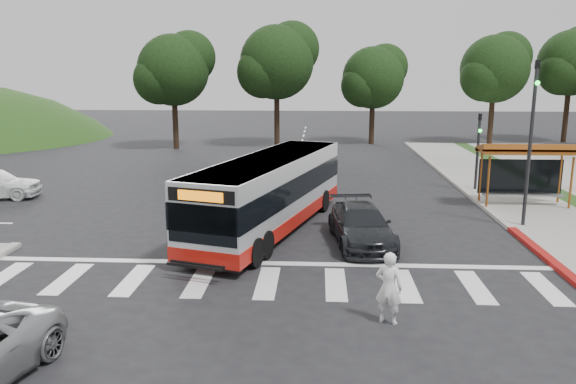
{
  "coord_description": "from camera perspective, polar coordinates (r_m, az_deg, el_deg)",
  "views": [
    {
      "loc": [
        1.45,
        -20.46,
        6.05
      ],
      "look_at": [
        0.32,
        0.28,
        1.6
      ],
      "focal_mm": 35.0,
      "sensor_mm": 36.0,
      "label": 1
    }
  ],
  "objects": [
    {
      "name": "pedestrian",
      "position": [
        14.06,
        10.2,
        -9.55
      ],
      "size": [
        0.78,
        0.65,
        1.82
      ],
      "primitive_type": "imported",
      "rotation": [
        0.0,
        0.0,
        2.77
      ],
      "color": "white",
      "rests_on": "ground"
    },
    {
      "name": "dark_sedan",
      "position": [
        20.26,
        7.43,
        -3.36
      ],
      "size": [
        2.48,
        4.94,
        1.38
      ],
      "primitive_type": "imported",
      "rotation": [
        0.0,
        0.0,
        0.12
      ],
      "color": "#222427",
      "rests_on": "ground"
    },
    {
      "name": "tree_ne_a",
      "position": [
        50.69,
        20.33,
        11.74
      ],
      "size": [
        6.16,
        5.74,
        9.3
      ],
      "color": "black",
      "rests_on": "parking_lot"
    },
    {
      "name": "tree_north_b",
      "position": [
        48.75,
        8.73,
        11.5
      ],
      "size": [
        5.72,
        5.33,
        8.43
      ],
      "color": "black",
      "rests_on": "ground"
    },
    {
      "name": "tree_north_a",
      "position": [
        46.66,
        -1.05,
        13.16
      ],
      "size": [
        6.6,
        6.15,
        10.17
      ],
      "color": "black",
      "rests_on": "ground"
    },
    {
      "name": "traffic_signal_ne_tall",
      "position": [
        23.52,
        23.5,
        5.8
      ],
      "size": [
        0.18,
        0.37,
        6.5
      ],
      "color": "black",
      "rests_on": "ground"
    },
    {
      "name": "traffic_signal_ne_short",
      "position": [
        30.29,
        18.76,
        4.68
      ],
      "size": [
        0.18,
        0.37,
        4.0
      ],
      "color": "black",
      "rests_on": "ground"
    },
    {
      "name": "curb_east_red",
      "position": [
        20.82,
        24.35,
        -5.69
      ],
      "size": [
        0.32,
        6.0,
        0.15
      ],
      "primitive_type": "cube",
      "color": "maroon",
      "rests_on": "ground"
    },
    {
      "name": "bus_shelter",
      "position": [
        27.48,
        23.02,
        3.39
      ],
      "size": [
        4.2,
        1.6,
        2.86
      ],
      "color": "#914A18",
      "rests_on": "sidewalk_east"
    },
    {
      "name": "tree_ne_b",
      "position": [
        54.97,
        26.89,
        11.73
      ],
      "size": [
        6.16,
        5.74,
        10.02
      ],
      "color": "black",
      "rests_on": "ground"
    },
    {
      "name": "ground",
      "position": [
        21.39,
        -0.9,
        -4.34
      ],
      "size": [
        140.0,
        140.0,
        0.0
      ],
      "primitive_type": "plane",
      "color": "black",
      "rests_on": "ground"
    },
    {
      "name": "curb_east",
      "position": [
        30.05,
        17.6,
        0.05
      ],
      "size": [
        0.3,
        40.0,
        0.15
      ],
      "primitive_type": "cube",
      "color": "#9E9991",
      "rests_on": "ground"
    },
    {
      "name": "transit_bus",
      "position": [
        21.71,
        -1.81,
        -0.21
      ],
      "size": [
        5.46,
        11.26,
        2.85
      ],
      "primitive_type": null,
      "rotation": [
        0.0,
        0.0,
        -0.29
      ],
      "color": "silver",
      "rests_on": "ground"
    },
    {
      "name": "tree_north_c",
      "position": [
        45.96,
        -11.47,
        12.16
      ],
      "size": [
        6.16,
        5.74,
        9.3
      ],
      "color": "black",
      "rests_on": "ground"
    },
    {
      "name": "sidewalk_east",
      "position": [
        30.62,
        21.22,
        -0.02
      ],
      "size": [
        4.0,
        40.0,
        0.12
      ],
      "primitive_type": "cube",
      "color": "gray",
      "rests_on": "ground"
    },
    {
      "name": "crosswalk_ladder",
      "position": [
        16.67,
        -2.12,
        -9.18
      ],
      "size": [
        18.0,
        2.6,
        0.01
      ],
      "primitive_type": "cube",
      "color": "silver",
      "rests_on": "ground"
    }
  ]
}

